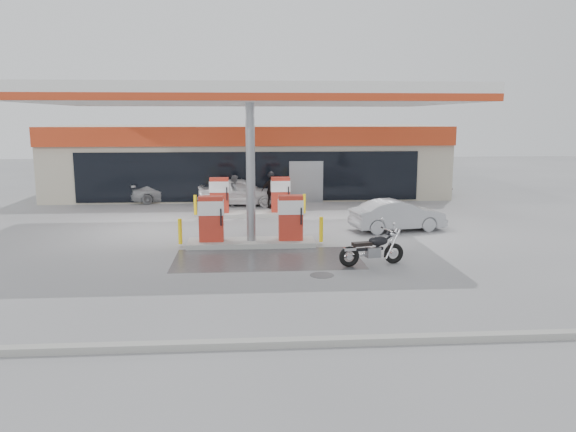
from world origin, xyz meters
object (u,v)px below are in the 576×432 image
Objects in this scene: sedan_white at (240,191)px; pump_island_near at (251,226)px; attendant at (235,191)px; parked_car_right at (423,187)px; biker_walking at (271,191)px; hatchback_silver at (398,215)px; parked_motorcycle at (373,250)px; parked_car_left at (166,192)px; pump_island_far at (250,201)px.

pump_island_near is at bearing -171.14° from sedan_white.
attendant is 11.20m from parked_car_right.
biker_walking reaches higher than attendant.
attendant is at bearing 142.97° from biker_walking.
biker_walking is (1.58, -1.00, 0.14)m from sedan_white.
parked_motorcycle is at bearing 146.53° from hatchback_silver.
parked_car_left is (-4.50, 10.68, -0.17)m from pump_island_near.
attendant is 0.93× the size of biker_walking.
pump_island_near is 8.83m from attendant.
hatchback_silver is 2.19× the size of biker_walking.
sedan_white is 1.87m from biker_walking.
parked_car_left reaches higher than parked_car_right.
attendant reaches higher than parked_car_left.
attendant is (-0.73, 2.80, 0.09)m from pump_island_far.
biker_walking is (-8.94, -3.80, 0.35)m from parked_car_right.
biker_walking reaches higher than sedan_white.
hatchback_silver is at bearing -131.94° from sedan_white.
attendant is (-4.44, 11.79, 0.32)m from parked_motorcycle.
parked_car_left is 14.56m from parked_car_right.
sedan_white is (-0.52, 3.20, 0.01)m from pump_island_far.
attendant reaches higher than sedan_white.
pump_island_far reaches higher than parked_car_left.
hatchback_silver is (2.17, 5.19, 0.14)m from parked_motorcycle.
pump_island_near is 1.40× the size of parked_car_right.
pump_island_far is 1.22× the size of sedan_white.
parked_motorcycle is at bearing -166.42° from parked_car_left.
hatchback_silver is 10.63m from parked_car_right.
parked_car_right is (6.29, 14.99, 0.03)m from parked_motorcycle.
pump_island_far reaches higher than hatchback_silver.
parked_motorcycle is 0.50× the size of sedan_white.
hatchback_silver reaches higher than parked_car_left.
attendant is at bearing 157.62° from sedan_white.
parked_car_left is 6.10m from biker_walking.
pump_island_near is 1.36× the size of hatchback_silver.
attendant is (-0.21, -0.40, 0.09)m from sedan_white.
parked_car_right is 9.72m from biker_walking.
pump_island_far is 1.38× the size of parked_car_left.
biker_walking is at bearing 28.05° from hatchback_silver.
pump_island_near is 2.98× the size of biker_walking.
parked_car_right is (10.00, 12.00, -0.20)m from pump_island_near.
sedan_white is 4.25m from parked_car_left.
pump_island_far is 2.45m from biker_walking.
pump_island_far reaches higher than parked_car_right.
parked_car_right is at bearing -33.53° from hatchback_silver.
pump_island_near is 6.28m from hatchback_silver.
attendant is at bearing -133.98° from parked_car_left.
parked_motorcycle is at bearing -38.85° from pump_island_near.
attendant is at bearing 98.99° from parked_motorcycle.
pump_island_far is 1.40× the size of parked_car_right.
parked_car_right is at bearing 30.96° from pump_island_far.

